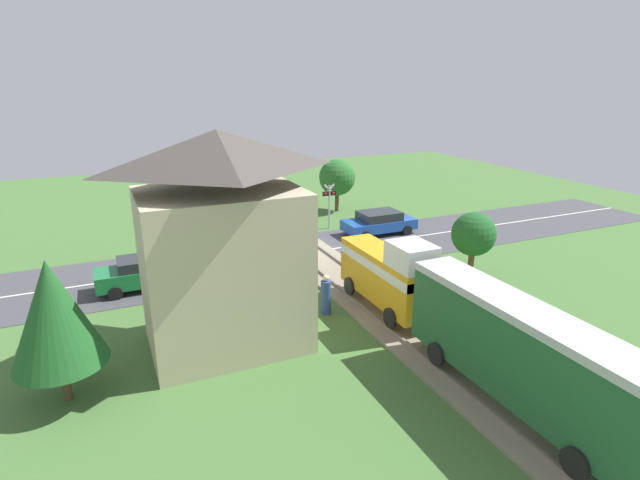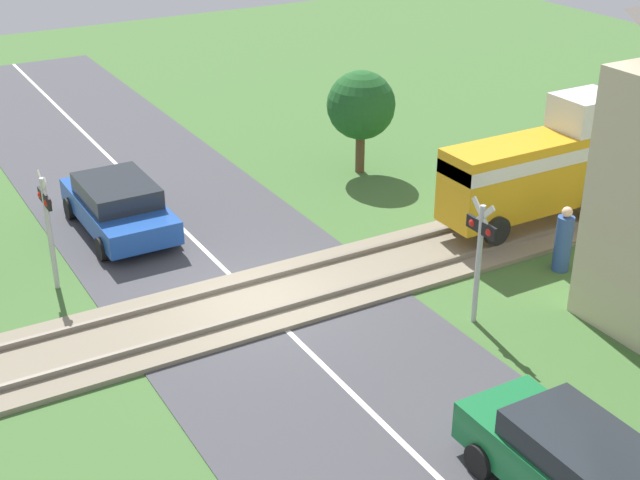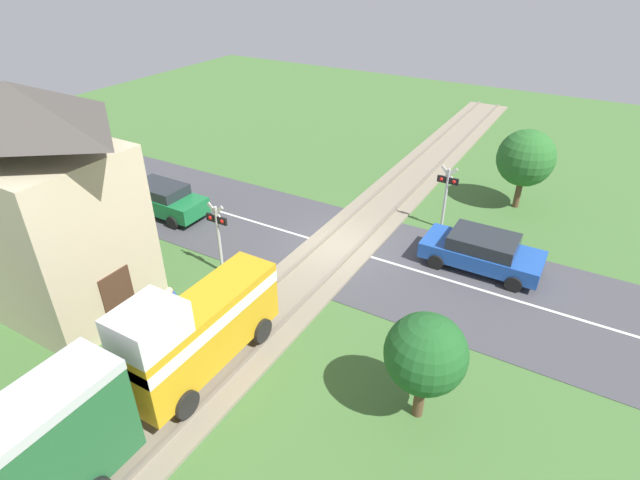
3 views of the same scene
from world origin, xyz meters
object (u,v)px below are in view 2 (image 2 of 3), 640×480
car_near_crossing (118,205)px  crossing_signal_east_approach (480,245)px  crossing_signal_west_approach (47,215)px  pedestrian_by_station (563,242)px  car_far_side (581,471)px

car_near_crossing → crossing_signal_east_approach: (8.28, 5.17, 1.09)m
crossing_signal_west_approach → crossing_signal_east_approach: size_ratio=1.00×
car_near_crossing → pedestrian_by_station: (7.45, 8.49, 0.01)m
pedestrian_by_station → crossing_signal_west_approach: bearing=-115.7°
crossing_signal_east_approach → pedestrian_by_station: (-0.84, 3.32, -1.09)m
car_near_crossing → pedestrian_by_station: pedestrian_by_station is taller
car_near_crossing → car_far_side: size_ratio=1.01×
crossing_signal_west_approach → pedestrian_by_station: size_ratio=1.72×
crossing_signal_east_approach → car_far_side: bearing=-23.0°
car_near_crossing → crossing_signal_west_approach: 3.39m
car_near_crossing → pedestrian_by_station: size_ratio=2.64×
car_near_crossing → pedestrian_by_station: 11.29m
pedestrian_by_station → crossing_signal_east_approach: bearing=-75.9°
car_far_side → pedestrian_by_station: pedestrian_by_station is taller
car_far_side → pedestrian_by_station: 8.38m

